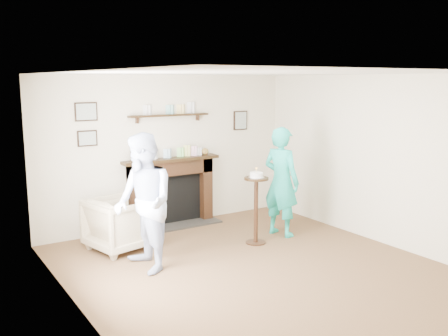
{
  "coord_description": "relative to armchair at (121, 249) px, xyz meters",
  "views": [
    {
      "loc": [
        -3.63,
        -4.93,
        2.42
      ],
      "look_at": [
        0.09,
        0.9,
        1.19
      ],
      "focal_mm": 40.0,
      "sensor_mm": 36.0,
      "label": 1
    }
  ],
  "objects": [
    {
      "name": "woman",
      "position": [
        2.38,
        -0.7,
        0.0
      ],
      "size": [
        0.56,
        0.71,
        1.71
      ],
      "primitive_type": "imported",
      "rotation": [
        0.0,
        0.0,
        1.84
      ],
      "color": "#20B7A3",
      "rests_on": "ground"
    },
    {
      "name": "man",
      "position": [
        -0.03,
        -0.94,
        0.0
      ],
      "size": [
        0.69,
        0.88,
        1.78
      ],
      "primitive_type": "imported",
      "rotation": [
        0.0,
        0.0,
        -1.59
      ],
      "color": "#CBD7FF",
      "rests_on": "ground"
    },
    {
      "name": "room_shell",
      "position": [
        1.17,
        -1.01,
        1.62
      ],
      "size": [
        4.54,
        5.02,
        2.52
      ],
      "color": "beige",
      "rests_on": "ground"
    },
    {
      "name": "armchair",
      "position": [
        0.0,
        0.0,
        0.0
      ],
      "size": [
        0.99,
        0.97,
        0.76
      ],
      "primitive_type": "imported",
      "rotation": [
        0.0,
        0.0,
        1.8
      ],
      "color": "tan",
      "rests_on": "ground"
    },
    {
      "name": "ground",
      "position": [
        1.17,
        -1.7,
        0.0
      ],
      "size": [
        5.0,
        5.0,
        0.0
      ],
      "primitive_type": "plane",
      "color": "brown",
      "rests_on": "ground"
    },
    {
      "name": "pedestal_table",
      "position": [
        1.81,
        -0.83,
        0.71
      ],
      "size": [
        0.36,
        0.36,
        1.15
      ],
      "color": "black",
      "rests_on": "ground"
    }
  ]
}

